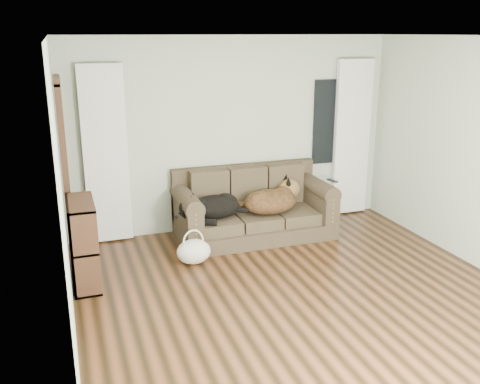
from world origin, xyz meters
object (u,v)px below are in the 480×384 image
object	(u,v)px
bookshelf	(83,240)
dog_black_lab	(212,208)
dog_shepherd	(272,201)
tote_bag	(194,251)
sofa	(254,204)

from	to	relation	value
bookshelf	dog_black_lab	bearing A→B (deg)	28.67
dog_shepherd	bookshelf	size ratio (longest dim) A/B	0.83
dog_black_lab	tote_bag	xyz separation A→B (m)	(-0.38, -0.52, -0.32)
dog_shepherd	tote_bag	size ratio (longest dim) A/B	1.91
dog_black_lab	bookshelf	size ratio (longest dim) A/B	0.74
dog_black_lab	bookshelf	distance (m)	1.74
dog_shepherd	bookshelf	distance (m)	2.53
sofa	tote_bag	world-z (taller)	sofa
dog_black_lab	dog_shepherd	bearing A→B (deg)	-2.53
dog_black_lab	tote_bag	bearing A→B (deg)	-127.64
sofa	dog_black_lab	bearing A→B (deg)	-173.83
dog_black_lab	tote_bag	distance (m)	0.72
dog_shepherd	dog_black_lab	bearing A→B (deg)	-9.12
dog_black_lab	bookshelf	bearing A→B (deg)	-160.13
sofa	bookshelf	distance (m)	2.33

